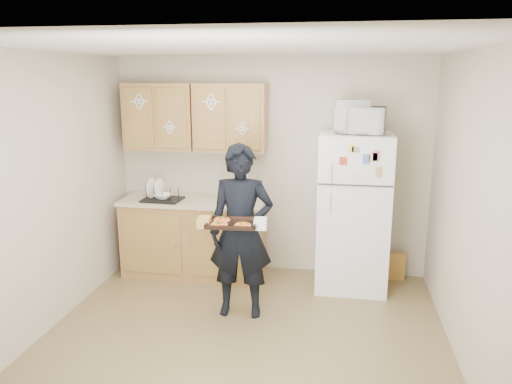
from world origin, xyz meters
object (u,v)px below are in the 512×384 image
at_px(refrigerator, 353,212).
at_px(baking_tray, 232,224).
at_px(microwave, 361,120).
at_px(person, 241,232).
at_px(dish_rack, 162,193).

relative_size(refrigerator, baking_tray, 3.83).
xyz_separation_m(baking_tray, microwave, (1.12, 1.10, 0.83)).
bearing_deg(microwave, person, -135.76).
bearing_deg(person, dish_rack, 139.12).
relative_size(refrigerator, person, 1.01).
bearing_deg(baking_tray, dish_rack, 129.59).
distance_m(person, baking_tray, 0.34).
height_order(person, baking_tray, person).
height_order(person, dish_rack, person).
bearing_deg(refrigerator, person, -141.25).
xyz_separation_m(person, microwave, (1.09, 0.80, 1.00)).
bearing_deg(baking_tray, microwave, 40.66).
height_order(refrigerator, dish_rack, refrigerator).
bearing_deg(dish_rack, person, -36.90).
height_order(refrigerator, microwave, microwave).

